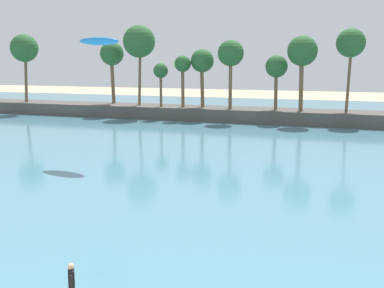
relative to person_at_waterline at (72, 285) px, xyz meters
name	(u,v)px	position (x,y,z in m)	size (l,w,h in m)	color
sea	(286,128)	(0.72, 45.37, -0.86)	(220.00, 90.23, 0.06)	teal
palm_headland	(281,92)	(-0.80, 50.45, 3.21)	(103.01, 6.40, 13.44)	#514C47
person_at_waterline	(72,285)	(0.00, 0.00, 0.00)	(0.35, 0.48, 1.67)	black
kite_aloft_high_over_bay	(99,41)	(-11.10, 21.45, 8.82)	(3.89, 1.32, 0.55)	#237FD1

